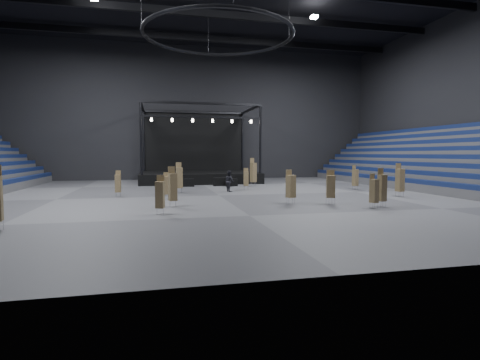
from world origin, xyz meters
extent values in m
plane|color=#4B4B4D|center=(0.00, 0.00, 0.00)|extent=(50.00, 50.00, 0.00)
cube|color=black|center=(0.00, 21.00, 9.00)|extent=(50.00, 0.20, 18.00)
cube|color=black|center=(25.00, 0.00, 9.00)|extent=(0.20, 42.00, 18.00)
cube|color=#474749|center=(21.40, 0.00, 0.38)|extent=(7.20, 40.00, 0.75)
cube|color=#0E163E|center=(18.12, 0.00, 0.95)|extent=(0.59, 40.00, 0.40)
cube|color=#474749|center=(21.85, 0.00, 0.75)|extent=(6.30, 40.00, 1.50)
cube|color=#0E163E|center=(19.02, 0.00, 1.70)|extent=(0.59, 40.00, 0.40)
cube|color=#474749|center=(22.30, 0.00, 1.12)|extent=(5.40, 40.00, 2.25)
cube|color=#0E163E|center=(19.91, 0.00, 2.45)|extent=(0.59, 40.00, 0.40)
cube|color=#474749|center=(22.75, 0.00, 1.50)|extent=(4.50, 40.00, 3.00)
cube|color=#0E163E|center=(20.82, 0.00, 3.20)|extent=(0.59, 40.00, 0.40)
cube|color=#474749|center=(23.20, 0.00, 1.88)|extent=(3.60, 40.00, 3.75)
cube|color=#0E163E|center=(21.71, 0.00, 3.95)|extent=(0.59, 40.00, 0.40)
cube|color=#474749|center=(23.65, 0.00, 2.25)|extent=(2.70, 40.00, 4.50)
cube|color=#0E163E|center=(22.61, 0.00, 4.70)|extent=(0.59, 40.00, 0.40)
cube|color=#474749|center=(24.10, 0.00, 2.62)|extent=(1.80, 40.00, 5.25)
cube|color=#0E163E|center=(23.52, 0.00, 5.45)|extent=(0.59, 40.00, 0.40)
cube|color=#474749|center=(24.55, 0.00, 3.00)|extent=(0.90, 40.00, 6.00)
cube|color=#0E163E|center=(24.41, 0.00, 6.20)|extent=(0.59, 40.00, 0.40)
cube|color=black|center=(0.00, 15.50, 0.60)|extent=(14.00, 10.00, 1.20)
cube|color=black|center=(0.00, 20.30, 5.20)|extent=(13.30, 0.30, 8.00)
cylinder|color=black|center=(-6.60, 10.90, 5.10)|extent=(0.24, 0.24, 7.80)
cylinder|color=black|center=(-6.60, 20.10, 5.10)|extent=(0.24, 0.24, 7.80)
cylinder|color=black|center=(6.60, 10.90, 5.10)|extent=(0.24, 0.24, 7.80)
cylinder|color=black|center=(6.60, 20.10, 5.10)|extent=(0.24, 0.24, 7.80)
cube|color=black|center=(0.00, 10.90, 9.00)|extent=(13.40, 0.25, 0.25)
cube|color=black|center=(0.00, 20.10, 9.00)|extent=(13.40, 0.25, 0.25)
cube|color=black|center=(0.00, 10.90, 7.50)|extent=(13.40, 0.20, 0.20)
cylinder|color=white|center=(-5.50, 10.90, 7.10)|extent=(0.24, 0.24, 0.35)
cylinder|color=white|center=(-3.30, 10.90, 7.10)|extent=(0.24, 0.24, 0.35)
cylinder|color=white|center=(-1.10, 10.90, 7.10)|extent=(0.24, 0.24, 0.35)
cylinder|color=white|center=(1.10, 10.90, 7.10)|extent=(0.24, 0.24, 0.35)
cylinder|color=white|center=(3.30, 10.90, 7.10)|extent=(0.24, 0.24, 0.35)
cylinder|color=white|center=(5.50, 10.90, 7.10)|extent=(0.24, 0.24, 0.35)
torus|color=black|center=(0.00, 0.00, 13.00)|extent=(12.30, 12.30, 0.30)
cylinder|color=black|center=(6.00, 0.00, 15.50)|extent=(0.04, 0.04, 5.00)
cylinder|color=black|center=(0.00, 6.00, 15.50)|extent=(0.04, 0.04, 5.00)
cube|color=black|center=(0.00, 7.00, 17.20)|extent=(49.00, 0.35, 0.70)
cube|color=black|center=(0.00, 15.00, 17.20)|extent=(49.00, 0.35, 0.70)
cube|color=white|center=(10.00, 4.00, 16.60)|extent=(0.60, 0.60, 0.25)
cube|color=black|center=(-1.78, 9.05, 0.40)|extent=(1.24, 0.67, 0.81)
cube|color=black|center=(2.74, 8.41, 0.40)|extent=(1.34, 0.95, 0.80)
cube|color=black|center=(1.57, 9.14, 0.45)|extent=(1.36, 0.71, 0.89)
cylinder|color=silver|center=(-4.22, -6.11, 0.20)|extent=(0.03, 0.03, 0.39)
cylinder|color=silver|center=(-4.22, -5.74, 0.20)|extent=(0.03, 0.03, 0.39)
cylinder|color=silver|center=(-3.85, -6.11, 0.20)|extent=(0.03, 0.03, 0.39)
cylinder|color=silver|center=(-3.85, -5.74, 0.20)|extent=(0.03, 0.03, 0.39)
cube|color=olive|center=(-4.03, -5.93, 1.29)|extent=(0.59, 0.59, 1.79)
cube|color=olive|center=(-4.09, -5.74, 2.14)|extent=(0.45, 0.19, 0.99)
cylinder|color=silver|center=(-8.27, 0.84, 0.17)|extent=(0.03, 0.03, 0.34)
cylinder|color=silver|center=(-8.27, 1.17, 0.17)|extent=(0.03, 0.03, 0.34)
cylinder|color=silver|center=(-7.94, 0.84, 0.17)|extent=(0.03, 0.03, 0.34)
cylinder|color=silver|center=(-7.94, 1.17, 0.17)|extent=(0.03, 0.03, 0.34)
cube|color=olive|center=(-8.10, 1.00, 1.05)|extent=(0.46, 0.46, 1.42)
cube|color=olive|center=(-8.08, 1.17, 1.71)|extent=(0.40, 0.10, 0.78)
cylinder|color=silver|center=(-4.46, -1.76, 0.18)|extent=(0.03, 0.03, 0.36)
cylinder|color=silver|center=(-4.46, -1.42, 0.18)|extent=(0.03, 0.03, 0.36)
cylinder|color=silver|center=(-4.12, -1.76, 0.18)|extent=(0.03, 0.03, 0.36)
cylinder|color=silver|center=(-4.12, -1.42, 0.18)|extent=(0.03, 0.03, 0.36)
cube|color=olive|center=(-4.29, -1.59, 1.04)|extent=(0.51, 0.51, 1.36)
cube|color=olive|center=(-4.32, -1.41, 1.67)|extent=(0.42, 0.13, 0.75)
cylinder|color=silver|center=(4.81, 7.79, 0.22)|extent=(0.03, 0.03, 0.45)
cylinder|color=silver|center=(4.81, 8.21, 0.22)|extent=(0.03, 0.03, 0.45)
cylinder|color=silver|center=(5.24, 7.79, 0.22)|extent=(0.03, 0.03, 0.45)
cylinder|color=silver|center=(5.24, 8.21, 0.22)|extent=(0.03, 0.03, 0.45)
cube|color=olive|center=(5.02, 8.00, 1.47)|extent=(0.70, 0.70, 2.05)
cube|color=olive|center=(4.94, 8.20, 2.45)|extent=(0.50, 0.26, 1.13)
cylinder|color=silver|center=(-3.29, 2.63, 0.21)|extent=(0.03, 0.03, 0.42)
cylinder|color=silver|center=(-3.29, 3.03, 0.21)|extent=(0.03, 0.03, 0.42)
cylinder|color=silver|center=(-2.89, 2.63, 0.21)|extent=(0.03, 0.03, 0.42)
cylinder|color=silver|center=(-2.89, 3.03, 0.21)|extent=(0.03, 0.03, 0.42)
cube|color=olive|center=(-3.09, 2.83, 1.34)|extent=(0.59, 0.59, 1.83)
cube|color=olive|center=(-3.12, 3.04, 2.20)|extent=(0.49, 0.15, 1.00)
cylinder|color=silver|center=(-5.05, -9.13, 0.19)|extent=(0.03, 0.03, 0.37)
cylinder|color=silver|center=(-5.05, -8.78, 0.19)|extent=(0.03, 0.03, 0.37)
cylinder|color=silver|center=(-4.70, -9.13, 0.19)|extent=(0.03, 0.03, 0.37)
cylinder|color=silver|center=(-4.70, -8.78, 0.19)|extent=(0.03, 0.03, 0.37)
cube|color=olive|center=(-4.87, -8.95, 1.13)|extent=(0.55, 0.55, 1.51)
cube|color=olive|center=(-4.82, -8.77, 1.83)|extent=(0.43, 0.17, 0.83)
cylinder|color=silver|center=(13.47, 1.95, 0.18)|extent=(0.03, 0.03, 0.37)
cylinder|color=silver|center=(13.47, 2.30, 0.18)|extent=(0.03, 0.03, 0.37)
cylinder|color=silver|center=(13.82, 1.95, 0.18)|extent=(0.03, 0.03, 0.37)
cylinder|color=silver|center=(13.82, 2.30, 0.18)|extent=(0.03, 0.03, 0.37)
cube|color=olive|center=(13.64, 2.12, 1.17)|extent=(0.56, 0.56, 1.60)
cube|color=olive|center=(13.59, 2.30, 1.92)|extent=(0.42, 0.19, 0.88)
cylinder|color=silver|center=(8.22, -9.56, 0.18)|extent=(0.03, 0.03, 0.36)
cylinder|color=silver|center=(8.22, -9.22, 0.18)|extent=(0.03, 0.03, 0.36)
cylinder|color=silver|center=(8.56, -9.56, 0.18)|extent=(0.03, 0.03, 0.36)
cylinder|color=silver|center=(8.56, -9.22, 0.18)|extent=(0.03, 0.03, 0.36)
cube|color=olive|center=(8.39, -9.39, 1.10)|extent=(0.55, 0.55, 1.49)
cube|color=olive|center=(8.33, -9.23, 1.79)|extent=(0.41, 0.19, 0.82)
cylinder|color=silver|center=(3.81, -6.36, 0.21)|extent=(0.03, 0.03, 0.43)
cylinder|color=silver|center=(3.81, -5.96, 0.21)|extent=(0.03, 0.03, 0.43)
cylinder|color=silver|center=(4.21, -6.36, 0.21)|extent=(0.03, 0.03, 0.43)
cylinder|color=silver|center=(4.21, -5.96, 0.21)|extent=(0.03, 0.03, 0.43)
cube|color=olive|center=(4.01, -6.16, 1.20)|extent=(0.67, 0.67, 1.55)
cube|color=olive|center=(3.93, -5.96, 1.93)|extent=(0.48, 0.24, 0.85)
cylinder|color=silver|center=(3.16, 4.12, 0.19)|extent=(0.03, 0.03, 0.38)
cylinder|color=silver|center=(3.16, 4.48, 0.19)|extent=(0.03, 0.03, 0.38)
cylinder|color=silver|center=(3.52, 4.12, 0.19)|extent=(0.03, 0.03, 0.38)
cylinder|color=silver|center=(3.52, 4.48, 0.19)|extent=(0.03, 0.03, 0.38)
cube|color=olive|center=(3.34, 4.30, 1.07)|extent=(0.52, 0.52, 1.38)
cube|color=olive|center=(3.37, 4.49, 1.71)|extent=(0.44, 0.13, 0.76)
cylinder|color=silver|center=(6.35, -7.26, 0.23)|extent=(0.03, 0.03, 0.46)
cylinder|color=silver|center=(6.35, -6.82, 0.23)|extent=(0.03, 0.03, 0.46)
cylinder|color=silver|center=(6.78, -7.26, 0.23)|extent=(0.03, 0.03, 0.46)
cylinder|color=silver|center=(6.78, -6.82, 0.23)|extent=(0.03, 0.03, 0.46)
cube|color=olive|center=(6.57, -7.04, 1.22)|extent=(0.70, 0.70, 1.52)
cube|color=olive|center=(6.64, -6.82, 1.93)|extent=(0.52, 0.24, 0.84)
cylinder|color=silver|center=(9.11, -9.06, 0.18)|extent=(0.03, 0.03, 0.37)
cylinder|color=silver|center=(9.11, -8.71, 0.18)|extent=(0.03, 0.03, 0.37)
cylinder|color=silver|center=(9.46, -9.06, 0.18)|extent=(0.03, 0.03, 0.37)
cylinder|color=silver|center=(9.46, -8.71, 0.18)|extent=(0.03, 0.03, 0.37)
cube|color=olive|center=(9.28, -8.88, 1.23)|extent=(0.49, 0.49, 1.73)
cube|color=olive|center=(9.26, -8.70, 2.04)|extent=(0.42, 0.11, 0.95)
cylinder|color=silver|center=(-11.87, -12.21, 0.22)|extent=(0.03, 0.03, 0.45)
cylinder|color=silver|center=(-11.87, -11.79, 0.22)|extent=(0.03, 0.03, 0.45)
cylinder|color=silver|center=(13.80, -4.36, 0.22)|extent=(0.03, 0.03, 0.43)
cylinder|color=silver|center=(13.80, -3.95, 0.22)|extent=(0.03, 0.03, 0.43)
cylinder|color=silver|center=(14.20, -4.36, 0.22)|extent=(0.03, 0.03, 0.43)
cylinder|color=silver|center=(14.20, -3.95, 0.22)|extent=(0.03, 0.03, 0.43)
cube|color=olive|center=(14.00, -4.15, 1.34)|extent=(0.58, 0.58, 1.82)
cube|color=olive|center=(13.97, -3.94, 2.20)|extent=(0.50, 0.13, 1.00)
imported|color=black|center=(-4.74, 1.39, 0.85)|extent=(0.63, 0.42, 1.71)
imported|color=black|center=(1.44, 2.90, 0.96)|extent=(0.93, 1.08, 1.92)
camera|label=1|loc=(-5.03, -30.51, 3.44)|focal=28.00mm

